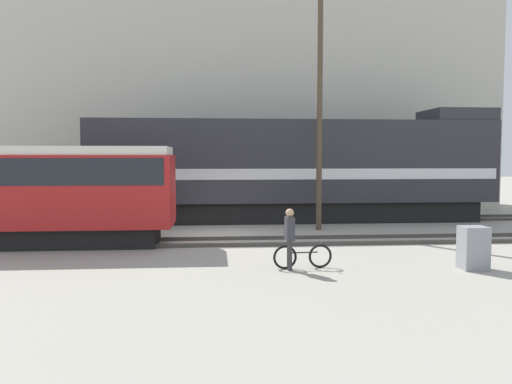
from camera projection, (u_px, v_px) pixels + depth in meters
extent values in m
plane|color=#9E998C|center=(219.00, 236.00, 19.90)|extent=(120.00, 120.00, 0.00)
cube|color=#47423D|center=(219.00, 245.00, 17.35)|extent=(60.00, 0.07, 0.14)
cube|color=#47423D|center=(219.00, 238.00, 18.78)|extent=(60.00, 0.07, 0.14)
cube|color=#47423D|center=(218.00, 222.00, 23.57)|extent=(60.00, 0.07, 0.14)
cube|color=#47423D|center=(218.00, 219.00, 25.00)|extent=(60.00, 0.07, 0.14)
cube|color=beige|center=(217.00, 87.00, 31.26)|extent=(34.07, 6.00, 15.15)
cube|color=black|center=(292.00, 211.00, 24.55)|extent=(17.91, 2.55, 1.00)
cube|color=#2D2D33|center=(293.00, 161.00, 24.38)|extent=(19.47, 3.00, 3.89)
cube|color=white|center=(293.00, 173.00, 24.42)|extent=(19.08, 3.04, 0.50)
cube|color=#2D2D33|center=(456.00, 116.00, 24.90)|extent=(3.00, 2.85, 0.60)
cube|color=black|center=(40.00, 236.00, 17.53)|extent=(8.20, 2.00, 0.70)
cube|color=#B21E1E|center=(38.00, 191.00, 17.43)|extent=(9.32, 2.50, 2.50)
cube|color=#1E2328|center=(38.00, 171.00, 17.38)|extent=(8.95, 2.54, 0.90)
cube|color=silver|center=(37.00, 151.00, 17.33)|extent=(9.14, 2.38, 0.30)
torus|color=black|center=(320.00, 256.00, 14.03)|extent=(0.68, 0.12, 0.68)
torus|color=black|center=(285.00, 257.00, 13.87)|extent=(0.68, 0.12, 0.68)
cylinder|color=black|center=(303.00, 253.00, 13.94)|extent=(0.86, 0.11, 0.04)
cylinder|color=black|center=(290.00, 252.00, 13.88)|extent=(0.03, 0.03, 0.30)
cylinder|color=#262626|center=(320.00, 242.00, 14.01)|extent=(0.06, 0.44, 0.02)
cylinder|color=#333333|center=(289.00, 255.00, 13.81)|extent=(0.11, 0.11, 0.84)
cylinder|color=#333333|center=(290.00, 256.00, 13.65)|extent=(0.11, 0.11, 0.84)
cube|color=#333338|center=(290.00, 229.00, 13.68)|extent=(0.25, 0.38, 0.65)
sphere|color=tan|center=(290.00, 213.00, 13.65)|extent=(0.23, 0.23, 0.23)
cylinder|color=#4C3D2D|center=(320.00, 115.00, 21.19)|extent=(0.24, 0.24, 9.86)
cube|color=gray|center=(473.00, 248.00, 13.85)|extent=(0.70, 0.60, 1.20)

